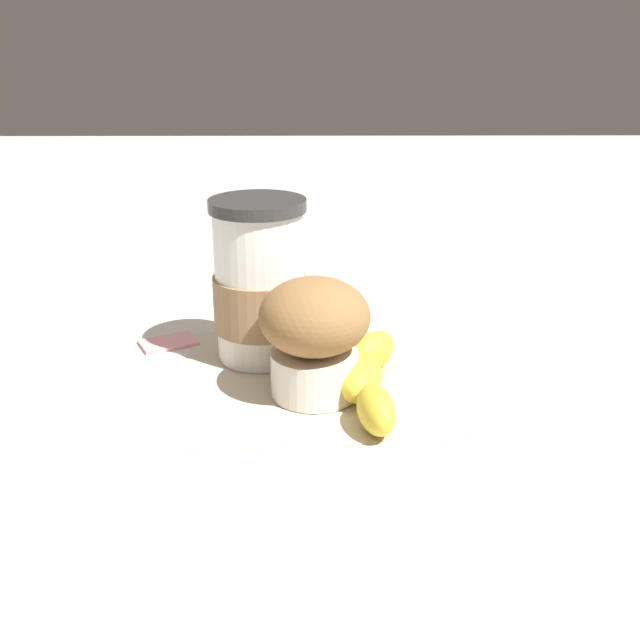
{
  "coord_description": "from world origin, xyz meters",
  "views": [
    {
      "loc": [
        -0.0,
        -0.57,
        0.28
      ],
      "look_at": [
        0.0,
        0.0,
        0.05
      ],
      "focal_mm": 42.0,
      "sensor_mm": 36.0,
      "label": 1
    }
  ],
  "objects_px": {
    "sugar_packet": "(173,341)",
    "banana": "(374,378)",
    "coffee_cup": "(265,286)",
    "muffin": "(320,332)"
  },
  "relations": [
    {
      "from": "sugar_packet",
      "to": "banana",
      "type": "bearing_deg",
      "value": -31.63
    },
    {
      "from": "sugar_packet",
      "to": "coffee_cup",
      "type": "bearing_deg",
      "value": -17.97
    },
    {
      "from": "banana",
      "to": "sugar_packet",
      "type": "xyz_separation_m",
      "value": [
        -0.18,
        0.11,
        -0.01
      ]
    },
    {
      "from": "coffee_cup",
      "to": "muffin",
      "type": "xyz_separation_m",
      "value": [
        0.05,
        -0.07,
        -0.01
      ]
    },
    {
      "from": "muffin",
      "to": "sugar_packet",
      "type": "bearing_deg",
      "value": 142.75
    },
    {
      "from": "banana",
      "to": "coffee_cup",
      "type": "bearing_deg",
      "value": 137.84
    },
    {
      "from": "coffee_cup",
      "to": "sugar_packet",
      "type": "height_order",
      "value": "coffee_cup"
    },
    {
      "from": "coffee_cup",
      "to": "banana",
      "type": "distance_m",
      "value": 0.13
    },
    {
      "from": "muffin",
      "to": "coffee_cup",
      "type": "bearing_deg",
      "value": 122.23
    },
    {
      "from": "banana",
      "to": "sugar_packet",
      "type": "relative_size",
      "value": 3.23
    }
  ]
}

